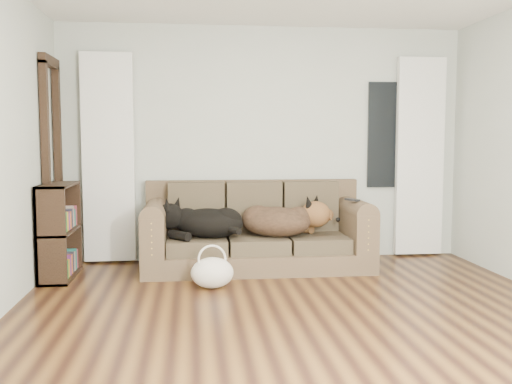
{
  "coord_description": "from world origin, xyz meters",
  "views": [
    {
      "loc": [
        -0.79,
        -3.88,
        1.35
      ],
      "look_at": [
        -0.18,
        1.6,
        0.84
      ],
      "focal_mm": 40.0,
      "sensor_mm": 36.0,
      "label": 1
    }
  ],
  "objects": [
    {
      "name": "floor",
      "position": [
        0.0,
        0.0,
        0.0
      ],
      "size": [
        5.0,
        5.0,
        0.0
      ],
      "primitive_type": "plane",
      "color": "black",
      "rests_on": "ground"
    },
    {
      "name": "wall_back",
      "position": [
        0.0,
        2.5,
        1.3
      ],
      "size": [
        4.5,
        0.04,
        2.6
      ],
      "primitive_type": "cube",
      "color": "#B2B8AD",
      "rests_on": "ground"
    },
    {
      "name": "curtain_left",
      "position": [
        -1.7,
        2.42,
        1.15
      ],
      "size": [
        0.55,
        0.08,
        2.25
      ],
      "primitive_type": "cube",
      "color": "white",
      "rests_on": "ground"
    },
    {
      "name": "curtain_right",
      "position": [
        1.8,
        2.42,
        1.15
      ],
      "size": [
        0.55,
        0.08,
        2.25
      ],
      "primitive_type": "cube",
      "color": "white",
      "rests_on": "ground"
    },
    {
      "name": "window_pane",
      "position": [
        1.45,
        2.47,
        1.4
      ],
      "size": [
        0.5,
        0.03,
        1.2
      ],
      "primitive_type": "cube",
      "color": "black",
      "rests_on": "wall_back"
    },
    {
      "name": "door_casing",
      "position": [
        -2.2,
        2.05,
        1.05
      ],
      "size": [
        0.07,
        0.6,
        2.1
      ],
      "primitive_type": "cube",
      "color": "black",
      "rests_on": "ground"
    },
    {
      "name": "sofa",
      "position": [
        -0.13,
        1.97,
        0.45
      ],
      "size": [
        2.34,
        1.01,
        0.96
      ],
      "primitive_type": "cube",
      "color": "brown",
      "rests_on": "floor"
    },
    {
      "name": "dog_black_lab",
      "position": [
        -0.68,
        1.92,
        0.48
      ],
      "size": [
        0.87,
        0.76,
        0.31
      ],
      "primitive_type": "ellipsoid",
      "rotation": [
        0.0,
        0.0,
        -0.43
      ],
      "color": "black",
      "rests_on": "sofa"
    },
    {
      "name": "dog_shepherd",
      "position": [
        0.1,
        1.91,
        0.49
      ],
      "size": [
        0.93,
        0.82,
        0.34
      ],
      "primitive_type": "ellipsoid",
      "rotation": [
        0.0,
        0.0,
        2.69
      ],
      "color": "black",
      "rests_on": "sofa"
    },
    {
      "name": "tv_remote",
      "position": [
        0.84,
        1.8,
        0.73
      ],
      "size": [
        0.11,
        0.16,
        0.02
      ],
      "primitive_type": "cube",
      "rotation": [
        0.0,
        0.0,
        0.48
      ],
      "color": "black",
      "rests_on": "sofa"
    },
    {
      "name": "tote_bag",
      "position": [
        -0.63,
        1.21,
        0.16
      ],
      "size": [
        0.43,
        0.36,
        0.28
      ],
      "primitive_type": "ellipsoid",
      "rotation": [
        0.0,
        0.0,
        -0.16
      ],
      "color": "silver",
      "rests_on": "floor"
    },
    {
      "name": "bookshelf",
      "position": [
        -2.09,
        1.78,
        0.5
      ],
      "size": [
        0.32,
        0.75,
        0.92
      ],
      "primitive_type": "cube",
      "rotation": [
        0.0,
        0.0,
        0.05
      ],
      "color": "black",
      "rests_on": "floor"
    }
  ]
}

